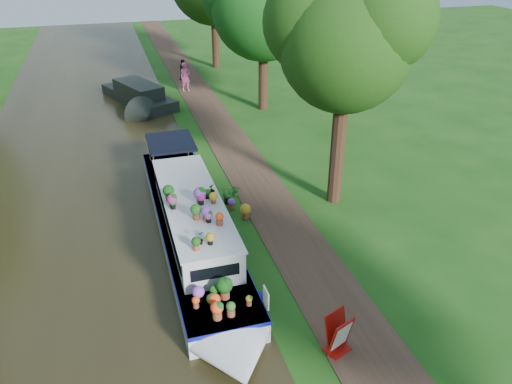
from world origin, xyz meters
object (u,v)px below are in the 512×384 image
object	(u,v)px
pedestrian_pink	(185,77)
pedestrian_dark	(184,70)
sandwich_board	(339,336)
plant_boat	(194,226)
second_boat	(139,96)

from	to	relation	value
pedestrian_pink	pedestrian_dark	size ratio (longest dim) A/B	1.30
sandwich_board	pedestrian_pink	size ratio (longest dim) A/B	0.59
plant_boat	pedestrian_dark	bearing A→B (deg)	81.70
plant_boat	sandwich_board	bearing A→B (deg)	-65.46
second_boat	plant_boat	bearing A→B (deg)	-111.47
second_boat	pedestrian_pink	xyz separation A→B (m)	(3.29, 2.03, 0.42)
second_boat	pedestrian_pink	size ratio (longest dim) A/B	4.02
pedestrian_pink	sandwich_board	bearing A→B (deg)	-102.81
second_boat	pedestrian_pink	world-z (taller)	pedestrian_pink
second_boat	pedestrian_dark	bearing A→B (deg)	30.16
pedestrian_dark	second_boat	bearing A→B (deg)	-125.67
plant_boat	sandwich_board	world-z (taller)	plant_boat
plant_boat	second_boat	world-z (taller)	plant_boat
second_boat	pedestrian_pink	bearing A→B (deg)	8.59
plant_boat	pedestrian_dark	world-z (taller)	plant_boat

